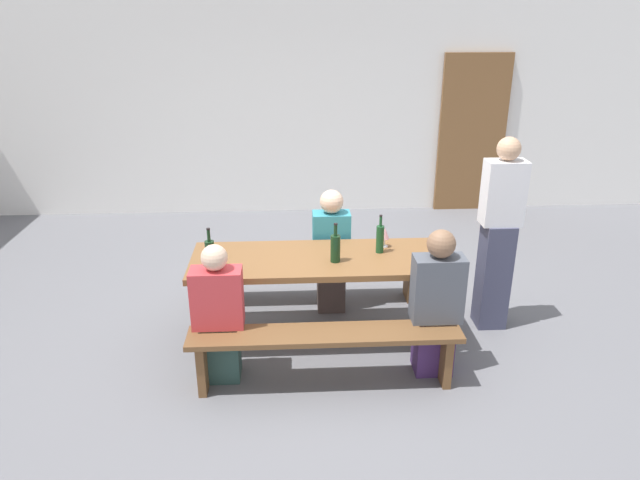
{
  "coord_description": "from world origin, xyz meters",
  "views": [
    {
      "loc": [
        -0.24,
        -4.35,
        2.65
      ],
      "look_at": [
        0.0,
        0.0,
        0.9
      ],
      "focal_mm": 32.77,
      "sensor_mm": 36.0,
      "label": 1
    }
  ],
  "objects_px": {
    "bench_far": "(316,267)",
    "wine_bottle_1": "(210,254)",
    "wine_bottle_2": "(335,248)",
    "seated_guest_far_0": "(331,253)",
    "tasting_table": "(320,266)",
    "wine_glass_1": "(385,234)",
    "wine_bottle_0": "(380,238)",
    "seated_guest_near_1": "(436,306)",
    "seated_guest_near_0": "(219,317)",
    "standing_host": "(498,238)",
    "wine_glass_0": "(222,259)",
    "wooden_door": "(472,134)",
    "bench_near": "(325,343)"
  },
  "relations": [
    {
      "from": "bench_far",
      "to": "wine_bottle_1",
      "type": "xyz_separation_m",
      "value": [
        -0.86,
        -0.85,
        0.52
      ]
    },
    {
      "from": "wine_bottle_2",
      "to": "seated_guest_far_0",
      "type": "bearing_deg",
      "value": 88.7
    },
    {
      "from": "wine_bottle_2",
      "to": "seated_guest_far_0",
      "type": "distance_m",
      "value": 0.69
    },
    {
      "from": "tasting_table",
      "to": "wine_glass_1",
      "type": "relative_size",
      "value": 12.38
    },
    {
      "from": "wine_bottle_0",
      "to": "seated_guest_near_1",
      "type": "distance_m",
      "value": 0.76
    },
    {
      "from": "seated_guest_near_0",
      "to": "standing_host",
      "type": "relative_size",
      "value": 0.65
    },
    {
      "from": "wine_glass_0",
      "to": "seated_guest_near_1",
      "type": "xyz_separation_m",
      "value": [
        1.61,
        -0.29,
        -0.29
      ]
    },
    {
      "from": "seated_guest_near_0",
      "to": "seated_guest_near_1",
      "type": "height_order",
      "value": "seated_guest_near_1"
    },
    {
      "from": "bench_far",
      "to": "wine_bottle_2",
      "type": "distance_m",
      "value": 0.93
    },
    {
      "from": "tasting_table",
      "to": "wine_bottle_1",
      "type": "distance_m",
      "value": 0.9
    },
    {
      "from": "wine_bottle_1",
      "to": "seated_guest_near_0",
      "type": "distance_m",
      "value": 0.51
    },
    {
      "from": "wooden_door",
      "to": "wine_bottle_0",
      "type": "height_order",
      "value": "wooden_door"
    },
    {
      "from": "seated_guest_far_0",
      "to": "seated_guest_near_0",
      "type": "bearing_deg",
      "value": -40.83
    },
    {
      "from": "wine_bottle_0",
      "to": "wine_bottle_1",
      "type": "bearing_deg",
      "value": -169.69
    },
    {
      "from": "seated_guest_far_0",
      "to": "standing_host",
      "type": "xyz_separation_m",
      "value": [
        1.39,
        -0.38,
        0.27
      ]
    },
    {
      "from": "tasting_table",
      "to": "bench_near",
      "type": "height_order",
      "value": "tasting_table"
    },
    {
      "from": "wine_bottle_1",
      "to": "seated_guest_near_1",
      "type": "distance_m",
      "value": 1.77
    },
    {
      "from": "tasting_table",
      "to": "wine_bottle_2",
      "type": "relative_size",
      "value": 6.46
    },
    {
      "from": "wine_glass_0",
      "to": "wine_glass_1",
      "type": "relative_size",
      "value": 0.88
    },
    {
      "from": "wine_bottle_0",
      "to": "seated_guest_near_1",
      "type": "xyz_separation_m",
      "value": [
        0.34,
        -0.6,
        -0.31
      ]
    },
    {
      "from": "tasting_table",
      "to": "wine_bottle_0",
      "type": "distance_m",
      "value": 0.54
    },
    {
      "from": "wine_glass_1",
      "to": "seated_guest_near_0",
      "type": "height_order",
      "value": "seated_guest_near_0"
    },
    {
      "from": "standing_host",
      "to": "wine_glass_0",
      "type": "bearing_deg",
      "value": 9.66
    },
    {
      "from": "seated_guest_near_1",
      "to": "seated_guest_near_0",
      "type": "bearing_deg",
      "value": 90.0
    },
    {
      "from": "bench_near",
      "to": "standing_host",
      "type": "bearing_deg",
      "value": 28.54
    },
    {
      "from": "bench_far",
      "to": "seated_guest_near_1",
      "type": "relative_size",
      "value": 1.71
    },
    {
      "from": "wooden_door",
      "to": "tasting_table",
      "type": "bearing_deg",
      "value": -123.83
    },
    {
      "from": "bench_near",
      "to": "seated_guest_far_0",
      "type": "bearing_deg",
      "value": 83.79
    },
    {
      "from": "seated_guest_near_1",
      "to": "seated_guest_far_0",
      "type": "bearing_deg",
      "value": 34.04
    },
    {
      "from": "bench_far",
      "to": "wine_bottle_1",
      "type": "relative_size",
      "value": 5.97
    },
    {
      "from": "wine_bottle_0",
      "to": "tasting_table",
      "type": "bearing_deg",
      "value": -171.44
    },
    {
      "from": "seated_guest_near_1",
      "to": "standing_host",
      "type": "xyz_separation_m",
      "value": [
        0.67,
        0.68,
        0.27
      ]
    },
    {
      "from": "wine_bottle_0",
      "to": "wine_glass_0",
      "type": "bearing_deg",
      "value": -165.97
    },
    {
      "from": "bench_near",
      "to": "seated_guest_near_0",
      "type": "relative_size",
      "value": 1.83
    },
    {
      "from": "bench_near",
      "to": "wine_bottle_2",
      "type": "height_order",
      "value": "wine_bottle_2"
    },
    {
      "from": "seated_guest_near_1",
      "to": "standing_host",
      "type": "distance_m",
      "value": 0.99
    },
    {
      "from": "bench_far",
      "to": "seated_guest_near_0",
      "type": "bearing_deg",
      "value": -122.92
    },
    {
      "from": "wine_glass_0",
      "to": "tasting_table",
      "type": "bearing_deg",
      "value": 17.47
    },
    {
      "from": "wooden_door",
      "to": "wine_bottle_0",
      "type": "distance_m",
      "value": 3.69
    },
    {
      "from": "wine_bottle_0",
      "to": "seated_guest_far_0",
      "type": "xyz_separation_m",
      "value": [
        -0.37,
        0.45,
        -0.31
      ]
    },
    {
      "from": "bench_near",
      "to": "bench_far",
      "type": "xyz_separation_m",
      "value": [
        0.0,
        1.35,
        0.0
      ]
    },
    {
      "from": "wine_bottle_0",
      "to": "wine_glass_0",
      "type": "distance_m",
      "value": 1.3
    },
    {
      "from": "standing_host",
      "to": "wooden_door",
      "type": "bearing_deg",
      "value": -102.66
    },
    {
      "from": "tasting_table",
      "to": "seated_guest_far_0",
      "type": "height_order",
      "value": "seated_guest_far_0"
    },
    {
      "from": "wine_bottle_0",
      "to": "seated_guest_far_0",
      "type": "distance_m",
      "value": 0.66
    },
    {
      "from": "wine_glass_0",
      "to": "standing_host",
      "type": "height_order",
      "value": "standing_host"
    },
    {
      "from": "wine_bottle_2",
      "to": "seated_guest_near_0",
      "type": "bearing_deg",
      "value": -154.17
    },
    {
      "from": "wine_glass_1",
      "to": "seated_guest_near_0",
      "type": "bearing_deg",
      "value": -151.68
    },
    {
      "from": "seated_guest_near_0",
      "to": "wine_glass_1",
      "type": "bearing_deg",
      "value": -61.68
    },
    {
      "from": "bench_near",
      "to": "wine_bottle_0",
      "type": "relative_size",
      "value": 6.11
    }
  ]
}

